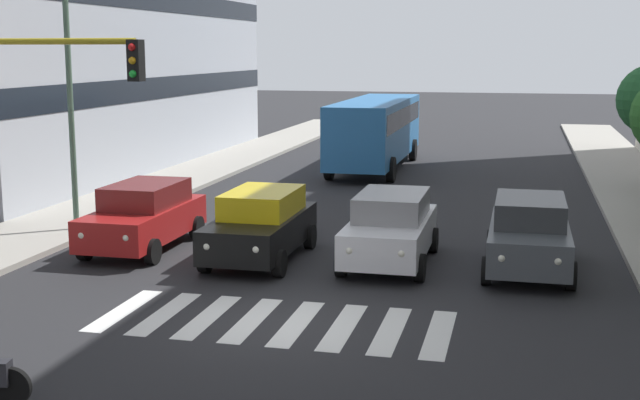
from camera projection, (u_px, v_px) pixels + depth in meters
ground_plane at (274, 322)px, 16.28m from camera, size 180.00×180.00×0.00m
crosswalk_markings at (274, 321)px, 16.27m from camera, size 6.75×2.80×0.01m
car_0 at (529, 234)px, 19.90m from camera, size 2.02×4.44×1.72m
car_1 at (391, 228)px, 20.57m from camera, size 2.02×4.44×1.72m
car_2 at (261, 225)px, 20.95m from camera, size 2.02×4.44×1.72m
car_3 at (144, 215)px, 22.10m from camera, size 2.02×4.44×1.72m
bus_behind_traffic at (376, 126)px, 36.92m from camera, size 2.78×10.50×3.00m
street_lamp_right at (85, 60)px, 23.07m from camera, size 3.21×0.28×7.76m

